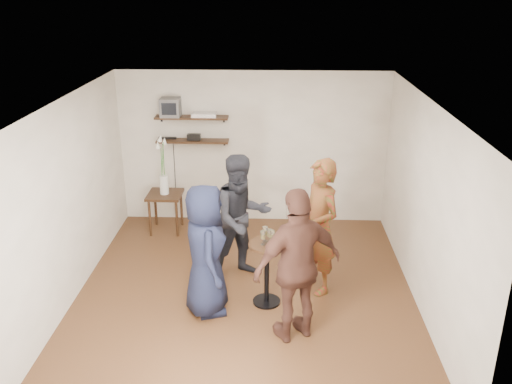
% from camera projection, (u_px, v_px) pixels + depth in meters
% --- Properties ---
extents(room, '(4.58, 5.08, 2.68)m').
position_uv_depth(room, '(244.00, 205.00, 6.81)').
color(room, '#462B16').
rests_on(room, ground).
extents(shelf_upper, '(1.20, 0.25, 0.04)m').
position_uv_depth(shelf_upper, '(192.00, 117.00, 8.85)').
color(shelf_upper, black).
rests_on(shelf_upper, room).
extents(shelf_lower, '(1.20, 0.25, 0.04)m').
position_uv_depth(shelf_lower, '(193.00, 141.00, 9.00)').
color(shelf_lower, black).
rests_on(shelf_lower, room).
extents(crt_monitor, '(0.32, 0.30, 0.30)m').
position_uv_depth(crt_monitor, '(171.00, 107.00, 8.80)').
color(crt_monitor, '#59595B').
rests_on(crt_monitor, shelf_upper).
extents(dvd_deck, '(0.40, 0.24, 0.06)m').
position_uv_depth(dvd_deck, '(204.00, 115.00, 8.83)').
color(dvd_deck, silver).
rests_on(dvd_deck, shelf_upper).
extents(radio, '(0.22, 0.10, 0.10)m').
position_uv_depth(radio, '(194.00, 137.00, 8.97)').
color(radio, black).
rests_on(radio, shelf_lower).
extents(power_strip, '(0.30, 0.05, 0.03)m').
position_uv_depth(power_strip, '(167.00, 138.00, 9.05)').
color(power_strip, black).
rests_on(power_strip, shelf_lower).
extents(side_table, '(0.56, 0.56, 0.67)m').
position_uv_depth(side_table, '(165.00, 200.00, 8.96)').
color(side_table, black).
rests_on(side_table, room).
extents(vase_lilies, '(0.20, 0.20, 1.03)m').
position_uv_depth(vase_lilies, '(163.00, 175.00, 8.80)').
color(vase_lilies, silver).
rests_on(vase_lilies, side_table).
extents(drinks_table, '(0.47, 0.47, 0.86)m').
position_uv_depth(drinks_table, '(267.00, 265.00, 6.90)').
color(drinks_table, black).
rests_on(drinks_table, room).
extents(wine_glass_fl, '(0.06, 0.06, 0.19)m').
position_uv_depth(wine_glass_fl, '(263.00, 236.00, 6.71)').
color(wine_glass_fl, silver).
rests_on(wine_glass_fl, drinks_table).
extents(wine_glass_fr, '(0.06, 0.06, 0.19)m').
position_uv_depth(wine_glass_fr, '(272.00, 235.00, 6.71)').
color(wine_glass_fr, silver).
rests_on(wine_glass_fr, drinks_table).
extents(wine_glass_bl, '(0.07, 0.07, 0.20)m').
position_uv_depth(wine_glass_bl, '(265.00, 231.00, 6.80)').
color(wine_glass_bl, silver).
rests_on(wine_glass_bl, drinks_table).
extents(wine_glass_br, '(0.06, 0.06, 0.18)m').
position_uv_depth(wine_glass_br, '(270.00, 234.00, 6.77)').
color(wine_glass_br, silver).
rests_on(wine_glass_br, drinks_table).
extents(person_plaid, '(0.72, 0.80, 1.85)m').
position_uv_depth(person_plaid, '(319.00, 227.00, 7.09)').
color(person_plaid, maroon).
rests_on(person_plaid, room).
extents(person_dark, '(1.09, 1.01, 1.80)m').
position_uv_depth(person_dark, '(242.00, 218.00, 7.43)').
color(person_dark, black).
rests_on(person_dark, room).
extents(person_navy, '(0.74, 0.94, 1.70)m').
position_uv_depth(person_navy, '(205.00, 250.00, 6.63)').
color(person_navy, black).
rests_on(person_navy, room).
extents(person_brown, '(1.18, 0.91, 1.86)m').
position_uv_depth(person_brown, '(298.00, 266.00, 6.11)').
color(person_brown, '#46271E').
rests_on(person_brown, room).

